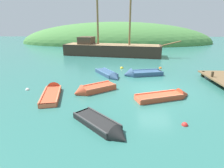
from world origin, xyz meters
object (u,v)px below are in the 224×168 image
at_px(rowboat_far, 109,75).
at_px(rowboat_outer_right, 140,74).
at_px(rowboat_outer_left, 167,97).
at_px(buoy_yellow, 122,68).
at_px(buoy_red, 185,125).
at_px(buoy_orange, 160,68).
at_px(sailing_ship, 111,51).
at_px(buoy_white, 27,90).
at_px(rowboat_center, 104,127).
at_px(rowboat_portside, 92,90).
at_px(rowboat_near_dock, 53,93).

relative_size(rowboat_far, rowboat_outer_right, 0.95).
bearing_deg(rowboat_outer_left, buoy_yellow, 90.26).
distance_m(rowboat_far, rowboat_outer_right, 2.97).
xyz_separation_m(buoy_red, buoy_yellow, (-2.80, 11.66, 0.00)).
bearing_deg(rowboat_outer_left, buoy_red, -108.76).
relative_size(buoy_orange, buoy_yellow, 0.86).
height_order(sailing_ship, buoy_white, sailing_ship).
xyz_separation_m(rowboat_outer_right, buoy_orange, (2.66, 2.91, -0.13)).
relative_size(rowboat_center, buoy_red, 9.85).
height_order(rowboat_outer_left, buoy_white, rowboat_outer_left).
distance_m(rowboat_outer_left, rowboat_outer_right, 5.65).
relative_size(buoy_yellow, buoy_white, 1.25).
bearing_deg(buoy_orange, rowboat_portside, -132.06).
bearing_deg(rowboat_portside, rowboat_outer_left, 133.56).
bearing_deg(rowboat_near_dock, rowboat_portside, -91.83).
height_order(rowboat_center, buoy_orange, rowboat_center).
height_order(buoy_red, buoy_white, buoy_white).
bearing_deg(rowboat_far, rowboat_center, -29.73).
bearing_deg(buoy_red, sailing_ship, 101.91).
bearing_deg(rowboat_outer_right, rowboat_center, 61.06).
relative_size(rowboat_center, rowboat_outer_left, 0.76).
height_order(rowboat_near_dock, buoy_orange, rowboat_near_dock).
xyz_separation_m(rowboat_far, buoy_white, (-5.99, -3.93, -0.10)).
xyz_separation_m(buoy_orange, buoy_white, (-11.60, -7.19, 0.00)).
distance_m(rowboat_center, rowboat_portside, 4.97).
relative_size(rowboat_center, rowboat_far, 0.81).
relative_size(rowboat_outer_left, rowboat_portside, 1.24).
bearing_deg(buoy_yellow, rowboat_far, -112.23).
height_order(buoy_red, buoy_yellow, buoy_yellow).
relative_size(rowboat_far, buoy_red, 12.11).
relative_size(rowboat_center, buoy_yellow, 7.82).
bearing_deg(buoy_red, buoy_orange, 82.61).
bearing_deg(buoy_yellow, rowboat_near_dock, -123.29).
bearing_deg(rowboat_outer_right, sailing_ship, -86.62).
relative_size(rowboat_near_dock, rowboat_portside, 1.26).
relative_size(rowboat_outer_right, buoy_orange, 11.73).
height_order(rowboat_far, buoy_red, rowboat_far).
height_order(rowboat_center, rowboat_outer_right, rowboat_outer_right).
distance_m(rowboat_outer_left, buoy_orange, 8.58).
xyz_separation_m(rowboat_center, rowboat_outer_left, (3.96, 3.77, 0.02)).
bearing_deg(rowboat_outer_right, rowboat_outer_left, 89.60).
bearing_deg(rowboat_near_dock, buoy_yellow, -45.53).
bearing_deg(sailing_ship, buoy_white, -99.74).
distance_m(sailing_ship, rowboat_outer_right, 11.87).
bearing_deg(rowboat_portside, buoy_white, -37.28).
height_order(rowboat_outer_left, rowboat_near_dock, rowboat_near_dock).
distance_m(rowboat_near_dock, buoy_white, 2.28).
bearing_deg(rowboat_far, buoy_white, -87.31).
relative_size(buoy_orange, buoy_white, 1.07).
relative_size(rowboat_far, rowboat_near_dock, 0.92).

